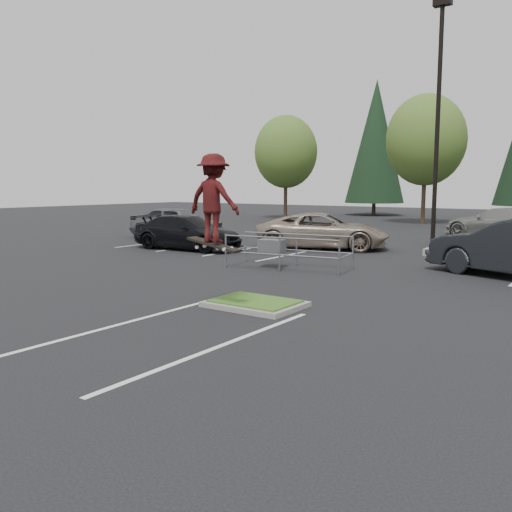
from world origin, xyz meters
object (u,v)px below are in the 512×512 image
Objects in this scene: skateboarder at (214,199)px; car_l_tan at (320,231)px; car_l_black at (187,232)px; car_l_grey at (176,222)px; cart_corral at (276,247)px; car_far_silver at (500,223)px; light_pole at (437,144)px; decid_b at (426,143)px; conif_a at (376,142)px; decid_a at (286,154)px.

car_l_tan is (-4.06, 12.50, -1.77)m from skateboarder.
car_l_tan is 6.08m from car_l_black.
cart_corral is at bearing -136.23° from car_l_grey.
cart_corral is at bearing -115.36° from car_l_black.
skateboarder is at bearing 8.07° from car_far_silver.
cart_corral is 7.18m from skateboarder.
cart_corral is 2.02× the size of skateboarder.
car_l_grey is at bearing -177.95° from light_pole.
light_pole reaches higher than car_l_black.
light_pole is at bearing 53.71° from cart_corral.
decid_b is 1.87× the size of car_l_grey.
light_pole is at bearing -62.62° from conif_a.
decid_b is at bearing -13.03° from car_l_black.
decid_a is 21.27m from car_far_silver.
car_l_black is at bearing -24.81° from car_far_silver.
decid_a is 2.02× the size of cart_corral.
decid_a is 1.67× the size of car_l_black.
decid_b is 2.18× the size of cart_corral.
decid_b reaches higher than cart_corral.
decid_a is 29.21m from cart_corral.
conif_a is at bearing -5.58° from car_l_tan.
light_pole is at bearing -108.31° from car_l_tan.
skateboarder reaches higher than car_l_grey.
decid_b is 21.10m from car_l_grey.
car_l_black is at bearing 150.83° from cart_corral.
conif_a is at bearing -15.36° from car_l_grey.
conif_a is 2.44× the size of car_l_black.
cart_corral is 6.23m from car_l_tan.
skateboarder is 23.12m from car_far_silver.
car_l_black reaches higher than cart_corral.
decid_b is (-6.51, 18.53, 1.48)m from light_pole.
car_l_tan is at bearing -16.19° from car_far_silver.
cart_corral is (15.03, -24.58, -4.83)m from decid_a.
car_l_grey is (-9.00, 0.00, 0.05)m from car_l_tan.
decid_a is 12.02m from decid_b.
decid_a is at bearing -2.69° from car_l_grey.
skateboarder is 0.41× the size of car_l_black.
light_pole is at bearing -44.25° from decid_a.
car_far_silver is (0.60, 10.00, -3.72)m from light_pole.
decid_b is at bearing -49.83° from conif_a.
car_far_silver is at bearing -50.18° from decid_b.
decid_b is at bearing -37.85° from car_l_grey.
decid_b is 0.74× the size of conif_a.
car_l_grey is at bearing -111.48° from decid_b.
light_pole is at bearing 8.44° from car_far_silver.
conif_a is 43.42m from skateboarder.
skateboarder reaches higher than cart_corral.
skateboarder is (5.57, -31.53, -3.45)m from decid_b.
decid_a is 23.42m from car_l_tan.
car_l_black is (-6.43, 2.45, 0.02)m from cart_corral.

